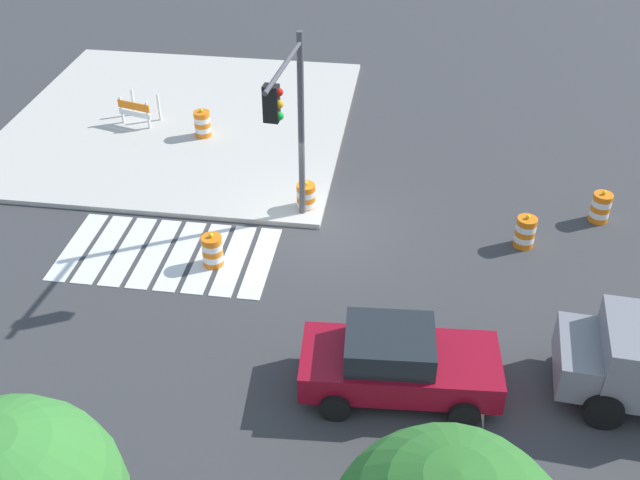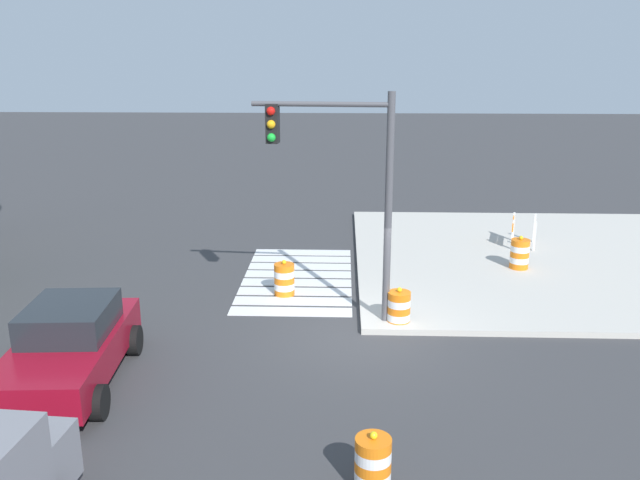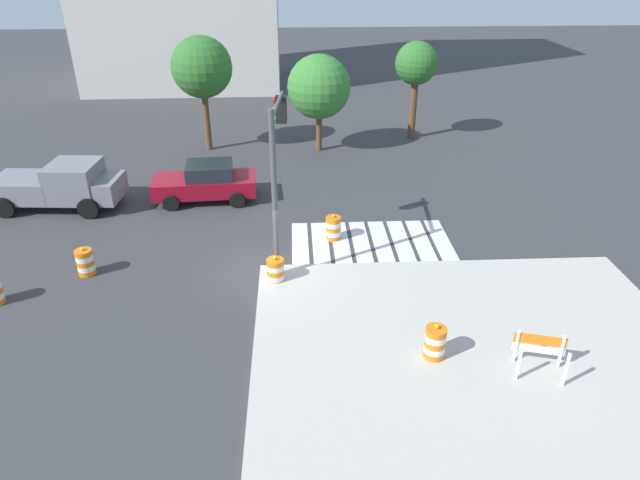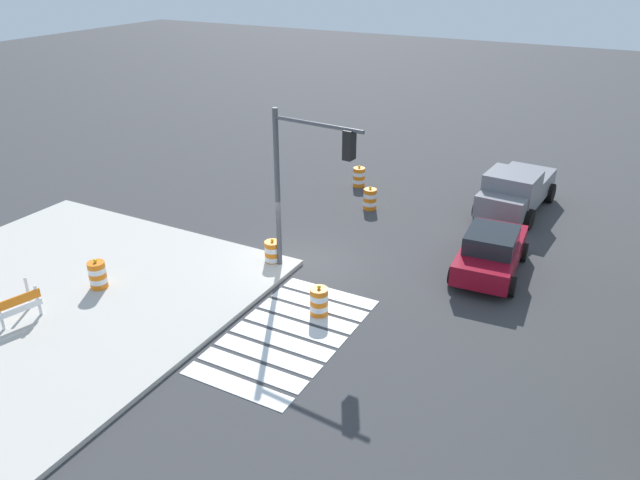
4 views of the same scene
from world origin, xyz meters
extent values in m
plane|color=#38383A|center=(0.00, 0.00, 0.00)|extent=(120.00, 120.00, 0.00)
cube|color=#BCB7AD|center=(6.00, -6.00, 0.07)|extent=(12.00, 12.00, 0.15)
cube|color=silver|center=(1.38, 1.80, 0.01)|extent=(0.60, 3.20, 0.02)
cube|color=silver|center=(2.12, 1.80, 0.01)|extent=(0.60, 3.20, 0.02)
cube|color=silver|center=(2.88, 1.80, 0.01)|extent=(0.60, 3.20, 0.02)
cube|color=silver|center=(3.62, 1.80, 0.01)|extent=(0.60, 3.20, 0.02)
cube|color=silver|center=(4.38, 1.80, 0.01)|extent=(0.60, 3.20, 0.02)
cube|color=silver|center=(5.12, 1.80, 0.01)|extent=(0.60, 3.20, 0.02)
cube|color=silver|center=(5.88, 1.80, 0.01)|extent=(0.60, 3.20, 0.02)
cube|color=silver|center=(6.62, 1.80, 0.01)|extent=(0.60, 3.20, 0.02)
cube|color=maroon|center=(-2.60, 5.93, 0.68)|extent=(4.41, 2.12, 0.70)
cube|color=#1E2328|center=(-2.35, 5.94, 1.33)|extent=(2.00, 1.72, 0.60)
cylinder|color=black|center=(-3.89, 4.89, 0.33)|extent=(0.67, 0.28, 0.66)
cylinder|color=black|center=(-4.01, 6.78, 0.33)|extent=(0.67, 0.28, 0.66)
cylinder|color=black|center=(-1.19, 5.07, 0.33)|extent=(0.67, 0.28, 0.66)
cylinder|color=black|center=(-1.32, 6.97, 0.33)|extent=(0.67, 0.28, 0.66)
cube|color=slate|center=(-9.85, 5.56, 0.87)|extent=(2.64, 2.18, 0.90)
cube|color=slate|center=(-7.76, 5.40, 1.17)|extent=(2.04, 2.13, 1.50)
cube|color=slate|center=(-6.66, 5.32, 0.87)|extent=(1.54, 2.00, 0.90)
cylinder|color=black|center=(-6.89, 6.36, 0.42)|extent=(0.86, 0.36, 0.84)
cylinder|color=black|center=(-7.04, 4.33, 0.42)|extent=(0.86, 0.36, 0.84)
cylinder|color=black|center=(-10.28, 6.61, 0.42)|extent=(0.86, 0.36, 0.84)
cylinder|color=black|center=(-10.43, 4.58, 0.42)|extent=(0.86, 0.36, 0.84)
cylinder|color=orange|center=(2.62, 2.06, 0.09)|extent=(0.56, 0.56, 0.18)
cylinder|color=white|center=(2.62, 2.06, 0.27)|extent=(0.56, 0.56, 0.18)
cylinder|color=orange|center=(2.62, 2.06, 0.45)|extent=(0.56, 0.56, 0.18)
cylinder|color=white|center=(2.62, 2.06, 0.63)|extent=(0.56, 0.56, 0.18)
cylinder|color=orange|center=(2.62, 2.06, 0.81)|extent=(0.56, 0.56, 0.18)
sphere|color=yellow|center=(2.62, 2.06, 0.96)|extent=(0.12, 0.12, 0.12)
cylinder|color=orange|center=(0.54, -0.92, 0.09)|extent=(0.56, 0.56, 0.18)
cylinder|color=white|center=(0.54, -0.92, 0.27)|extent=(0.56, 0.56, 0.18)
cylinder|color=orange|center=(0.54, -0.92, 0.45)|extent=(0.56, 0.56, 0.18)
cylinder|color=white|center=(0.54, -0.92, 0.63)|extent=(0.56, 0.56, 0.18)
cylinder|color=orange|center=(0.54, -0.92, 0.81)|extent=(0.56, 0.56, 0.18)
sphere|color=yellow|center=(0.54, -0.92, 0.96)|extent=(0.12, 0.12, 0.12)
cylinder|color=orange|center=(-8.05, -1.62, 0.09)|extent=(0.56, 0.56, 0.18)
cylinder|color=white|center=(-8.05, -1.62, 0.27)|extent=(0.56, 0.56, 0.18)
cylinder|color=orange|center=(-8.05, -1.62, 0.45)|extent=(0.56, 0.56, 0.18)
cylinder|color=white|center=(-8.05, -1.62, 0.63)|extent=(0.56, 0.56, 0.18)
cylinder|color=orange|center=(-8.05, -1.62, 0.81)|extent=(0.56, 0.56, 0.18)
sphere|color=yellow|center=(-8.05, -1.62, 0.96)|extent=(0.12, 0.12, 0.12)
cylinder|color=orange|center=(-5.78, -0.03, 0.09)|extent=(0.56, 0.56, 0.18)
cylinder|color=white|center=(-5.78, -0.03, 0.27)|extent=(0.56, 0.56, 0.18)
cylinder|color=orange|center=(-5.78, -0.03, 0.45)|extent=(0.56, 0.56, 0.18)
cylinder|color=white|center=(-5.78, -0.03, 0.63)|extent=(0.56, 0.56, 0.18)
cylinder|color=orange|center=(-5.78, -0.03, 0.81)|extent=(0.56, 0.56, 0.18)
sphere|color=yellow|center=(-5.78, -0.03, 0.96)|extent=(0.12, 0.12, 0.12)
cylinder|color=orange|center=(4.79, -4.91, 0.24)|extent=(0.56, 0.56, 0.18)
cylinder|color=white|center=(4.79, -4.91, 0.42)|extent=(0.56, 0.56, 0.18)
cylinder|color=orange|center=(4.79, -4.91, 0.60)|extent=(0.56, 0.56, 0.18)
cylinder|color=white|center=(4.79, -4.91, 0.78)|extent=(0.56, 0.56, 0.18)
cylinder|color=orange|center=(4.79, -4.91, 0.96)|extent=(0.56, 0.56, 0.18)
sphere|color=yellow|center=(4.79, -4.91, 1.11)|extent=(0.12, 0.12, 0.12)
cube|color=silver|center=(6.84, -5.20, 0.65)|extent=(0.09, 0.09, 1.00)
cube|color=silver|center=(6.66, -5.88, 0.65)|extent=(0.09, 0.09, 1.00)
cube|color=silver|center=(7.90, -5.48, 0.65)|extent=(0.09, 0.09, 1.00)
cube|color=orange|center=(7.37, -5.32, 0.90)|extent=(1.27, 0.37, 0.28)
cube|color=white|center=(7.37, -5.32, 0.60)|extent=(1.27, 0.37, 0.20)
cylinder|color=#4C4C51|center=(0.60, -0.60, 2.90)|extent=(0.18, 0.18, 5.50)
cylinder|color=#4C4C51|center=(0.73, 0.99, 5.35)|extent=(0.39, 3.20, 0.12)
cube|color=black|center=(0.83, 2.11, 4.90)|extent=(0.38, 0.31, 0.90)
sphere|color=red|center=(0.64, 2.13, 5.20)|extent=(0.20, 0.20, 0.20)
sphere|color=#F2A514|center=(0.64, 2.13, 4.90)|extent=(0.20, 0.20, 0.20)
sphere|color=green|center=(0.64, 2.13, 4.60)|extent=(0.20, 0.20, 0.20)
camera|label=1|loc=(-2.53, 17.77, 12.43)|focal=42.28mm
camera|label=2|loc=(-14.44, 0.47, 6.47)|focal=36.86mm
camera|label=3|loc=(1.24, -16.32, 9.85)|focal=31.34mm
camera|label=4|loc=(16.60, 9.68, 10.17)|focal=34.34mm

